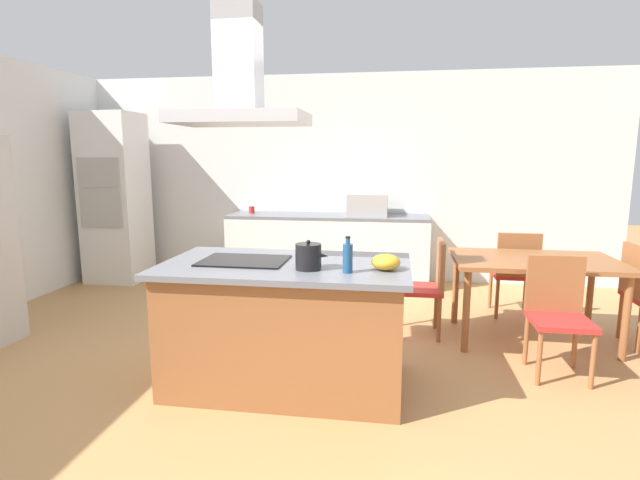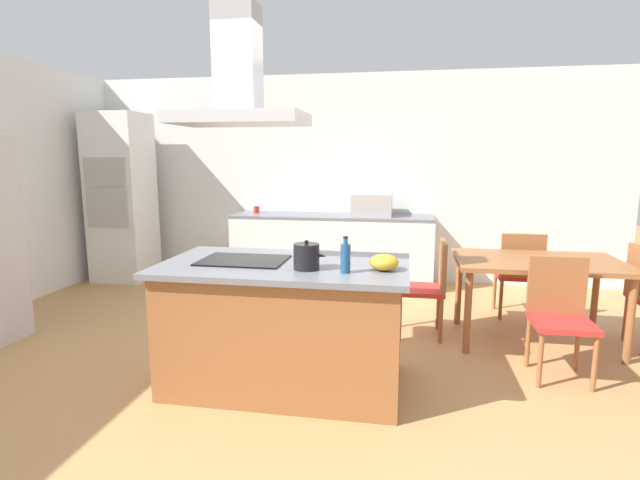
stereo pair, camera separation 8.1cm
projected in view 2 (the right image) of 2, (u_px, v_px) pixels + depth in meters
name	position (u px, v px, depth m)	size (l,w,h in m)	color
ground	(321.00, 317.00, 5.01)	(16.00, 16.00, 0.00)	tan
wall_back	(344.00, 179.00, 6.48)	(7.20, 0.10, 2.70)	white
kitchen_island	(285.00, 323.00, 3.48)	(1.73, 1.00, 0.90)	#995B33
cooktop	(243.00, 260.00, 3.46)	(0.60, 0.44, 0.01)	black
tea_kettle	(307.00, 256.00, 3.19)	(0.22, 0.17, 0.20)	black
olive_oil_bottle	(345.00, 257.00, 3.09)	(0.06, 0.06, 0.24)	navy
mixing_bowl	(384.00, 262.00, 3.17)	(0.19, 0.19, 0.11)	gold
back_counter	(332.00, 249.00, 6.29)	(2.57, 0.62, 0.90)	white
countertop_microwave	(372.00, 205.00, 6.11)	(0.50, 0.38, 0.28)	#B2AFAA
coffee_mug_red	(256.00, 210.00, 6.45)	(0.08, 0.08, 0.09)	red
wall_oven_stack	(122.00, 198.00, 6.44)	(0.70, 0.66, 2.20)	white
dining_table	(538.00, 269.00, 4.24)	(1.40, 0.90, 0.75)	#995B33
chair_facing_back_wall	(519.00, 270.00, 4.92)	(0.42, 0.42, 0.89)	red
chair_at_left_end	(430.00, 282.00, 4.43)	(0.42, 0.42, 0.89)	red
chair_facing_island	(559.00, 309.00, 3.62)	(0.42, 0.42, 0.89)	red
range_hood	(239.00, 86.00, 3.26)	(0.90, 0.55, 0.78)	#ADADB2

